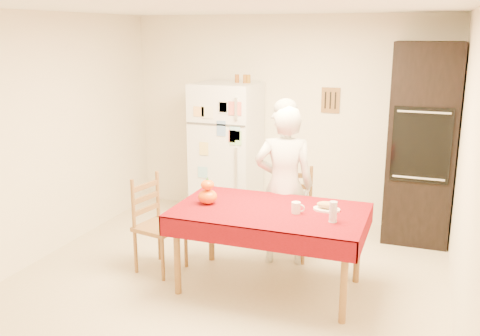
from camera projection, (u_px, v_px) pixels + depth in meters
The scene contains 17 objects.
floor at pixel (219, 289), 4.91m from camera, with size 4.50×4.50×0.00m, color #C6B38F.
room_shell at pixel (217, 114), 4.51m from camera, with size 4.02×4.52×2.51m.
refrigerator at pixel (227, 152), 6.63m from camera, with size 0.75×0.74×1.70m.
oven_cabinet at pixel (422, 144), 5.85m from camera, with size 0.70×0.62×2.20m.
dining_table at pixel (270, 217), 4.78m from camera, with size 1.70×1.00×0.76m.
chair_far at pixel (291, 208), 5.58m from camera, with size 0.44×0.42×0.95m.
chair_left at pixel (155, 220), 5.23m from camera, with size 0.48×0.49×0.95m.
seated_woman at pixel (284, 186), 5.31m from camera, with size 0.59×0.39×1.62m, color silver.
coffee_mug at pixel (296, 208), 4.65m from camera, with size 0.08×0.08×0.10m, color white.
pumpkin_lower at pixel (208, 197), 4.91m from camera, with size 0.18×0.18×0.13m, color #C73604.
pumpkin_upper at pixel (207, 185), 4.88m from camera, with size 0.12×0.12×0.09m, color #EC5605.
wine_glass at pixel (333, 212), 4.43m from camera, with size 0.07×0.07×0.18m, color silver.
bread_plate at pixel (327, 209), 4.73m from camera, with size 0.24×0.24×0.02m, color white.
bread_loaf at pixel (327, 205), 4.72m from camera, with size 0.18×0.10×0.06m, color tan.
spice_jar_left at pixel (237, 79), 6.41m from camera, with size 0.05×0.05×0.10m, color brown.
spice_jar_mid at pixel (245, 79), 6.37m from camera, with size 0.05×0.05×0.10m, color brown.
spice_jar_right at pixel (248, 79), 6.36m from camera, with size 0.05×0.05×0.10m, color #8C5E19.
Camera 1 is at (1.71, -4.14, 2.31)m, focal length 40.00 mm.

